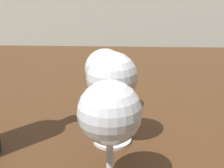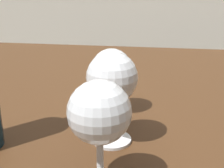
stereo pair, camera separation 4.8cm
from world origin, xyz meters
The scene contains 4 objects.
dining_table centered at (0.00, 0.00, 0.69)m, with size 1.44×0.99×0.77m.
wine_glass_rose centered at (-0.10, -0.37, 0.88)m, with size 0.08×0.08×0.15m.
wine_glass_chardonnay centered at (-0.10, -0.25, 0.88)m, with size 0.08×0.08×0.15m.
wine_glass_merlot centered at (-0.12, -0.13, 0.86)m, with size 0.08×0.08×0.13m.
Camera 2 is at (-0.03, -0.70, 1.03)m, focal length 49.03 mm.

